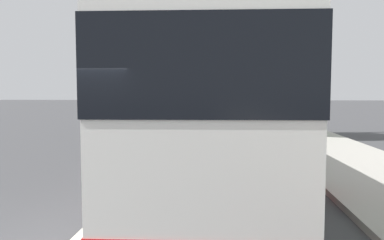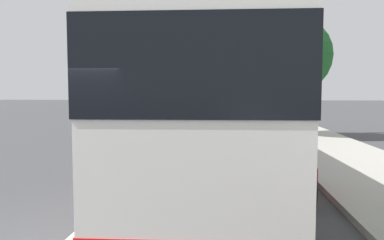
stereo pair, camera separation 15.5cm
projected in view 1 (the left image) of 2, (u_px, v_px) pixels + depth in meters
name	position (u px, v px, depth m)	size (l,w,h in m)	color
sidewalk_curb	(325.00, 148.00, 14.56)	(110.00, 3.60, 0.14)	#B2ADA3
lane_divider_line	(167.00, 148.00, 15.07)	(110.00, 0.16, 0.01)	silver
coach_bus	(206.00, 103.00, 9.95)	(12.48, 3.01, 3.40)	silver
motorcycle_mid_row	(309.00, 175.00, 7.85)	(2.32, 0.35, 1.28)	black
car_behind_bus	(179.00, 107.00, 39.38)	(4.74, 2.08, 1.50)	#2D7238
car_side_street	(216.00, 111.00, 31.41)	(4.14, 1.89, 1.52)	gold
car_ahead_same_lane	(221.00, 108.00, 37.08)	(4.34, 1.94, 1.48)	#2D7238
car_far_distant	(217.00, 103.00, 56.83)	(4.30, 1.80, 1.37)	#2D7238
roadside_tree_mid_block	(290.00, 56.00, 18.18)	(3.78, 3.78, 5.98)	brown
utility_pole	(289.00, 52.00, 19.71)	(0.31, 0.31, 8.93)	slate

